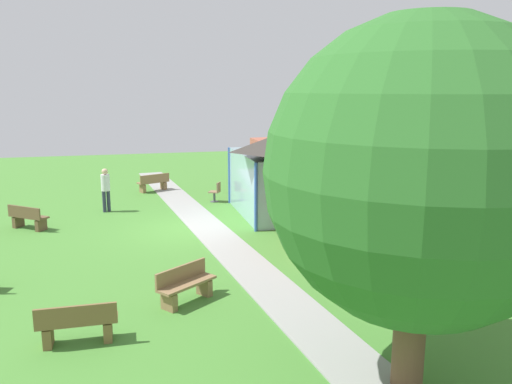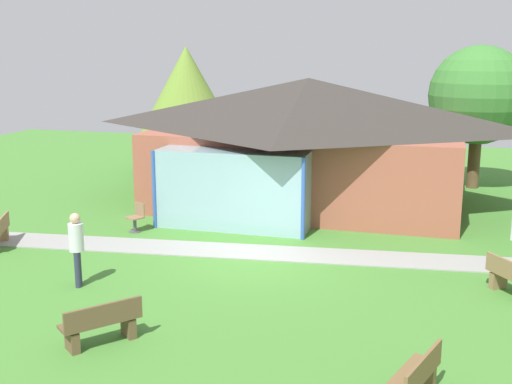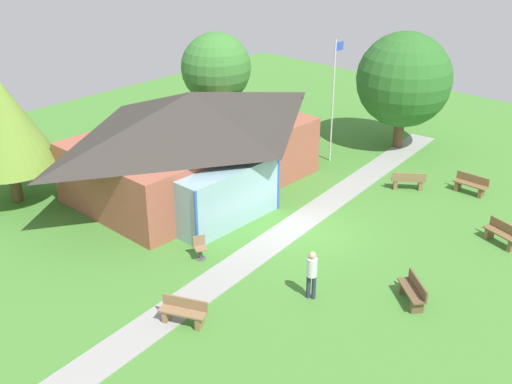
% 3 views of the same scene
% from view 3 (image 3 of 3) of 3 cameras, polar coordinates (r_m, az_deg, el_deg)
% --- Properties ---
extents(ground_plane, '(44.00, 44.00, 0.00)m').
position_cam_3_polar(ground_plane, '(25.12, 4.53, -3.48)').
color(ground_plane, '#478433').
extents(pavilion, '(11.22, 8.03, 4.38)m').
position_cam_3_polar(pavilion, '(28.04, -5.57, 4.72)').
color(pavilion, '#A35642').
rests_on(pavilion, ground_plane).
extents(footpath, '(25.57, 4.07, 0.03)m').
position_cam_3_polar(footpath, '(25.42, 3.53, -3.04)').
color(footpath, '#999993').
rests_on(footpath, ground_plane).
extents(flagpole, '(0.64, 0.08, 5.98)m').
position_cam_3_polar(flagpole, '(30.77, 6.97, 8.52)').
color(flagpole, silver).
rests_on(flagpole, ground_plane).
extents(bench_front_right, '(0.88, 1.56, 0.84)m').
position_cam_3_polar(bench_front_right, '(25.69, 21.26, -3.57)').
color(bench_front_right, brown).
rests_on(bench_front_right, ground_plane).
extents(bench_front_center, '(1.29, 1.44, 0.84)m').
position_cam_3_polar(bench_front_center, '(21.33, 13.91, -8.69)').
color(bench_front_center, brown).
rests_on(bench_front_center, ground_plane).
extents(bench_mid_left, '(1.01, 1.55, 0.84)m').
position_cam_3_polar(bench_mid_left, '(19.93, -6.53, -10.68)').
color(bench_mid_left, olive).
rests_on(bench_mid_left, ground_plane).
extents(bench_mid_right, '(1.25, 1.47, 0.84)m').
position_cam_3_polar(bench_mid_right, '(29.15, 13.51, 0.97)').
color(bench_mid_right, olive).
rests_on(bench_mid_right, ground_plane).
extents(bench_lawn_far_right, '(0.44, 1.50, 0.84)m').
position_cam_3_polar(bench_lawn_far_right, '(29.53, 18.72, 0.62)').
color(bench_lawn_far_right, brown).
rests_on(bench_lawn_far_right, ground_plane).
extents(patio_chair_west, '(0.60, 0.60, 0.86)m').
position_cam_3_polar(patio_chair_west, '(23.14, -5.03, -5.03)').
color(patio_chair_west, '#8C6B4C').
rests_on(patio_chair_west, ground_plane).
extents(visitor_strolling_lawn, '(0.34, 0.34, 1.74)m').
position_cam_3_polar(visitor_strolling_lawn, '(20.66, 5.03, -7.10)').
color(visitor_strolling_lawn, '#2D3347').
rests_on(visitor_strolling_lawn, ground_plane).
extents(tree_behind_pavilion_right, '(3.77, 3.77, 5.49)m').
position_cam_3_polar(tree_behind_pavilion_right, '(34.58, -3.61, 11.04)').
color(tree_behind_pavilion_right, brown).
rests_on(tree_behind_pavilion_right, ground_plane).
extents(tree_east_hedge, '(4.79, 4.79, 5.98)m').
position_cam_3_polar(tree_east_hedge, '(33.13, 13.14, 9.78)').
color(tree_east_hedge, brown).
rests_on(tree_east_hedge, ground_plane).
extents(tree_behind_pavilion_left, '(4.18, 4.18, 5.44)m').
position_cam_3_polar(tree_behind_pavilion_left, '(28.10, -21.67, 5.82)').
color(tree_behind_pavilion_left, brown).
rests_on(tree_behind_pavilion_left, ground_plane).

